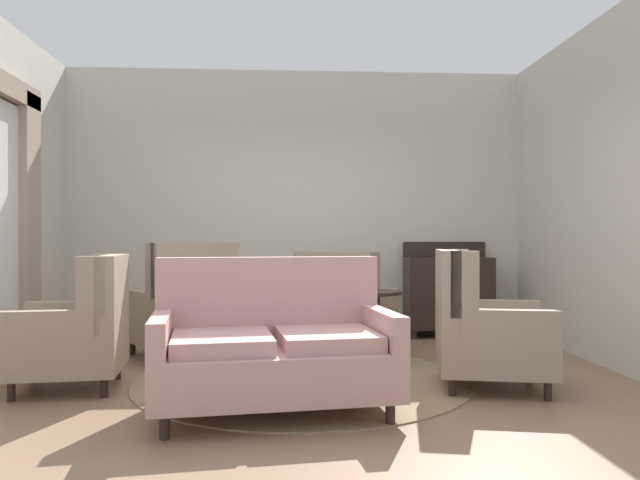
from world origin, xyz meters
name	(u,v)px	position (x,y,z in m)	size (l,w,h in m)	color
ground	(303,389)	(0.00, 0.00, 0.00)	(7.61, 7.61, 0.00)	#896B51
wall_back	(297,203)	(0.00, 2.62, 1.57)	(5.60, 0.08, 3.13)	beige
wall_right	(598,192)	(2.72, 0.79, 1.57)	(0.08, 3.67, 3.13)	beige
baseboard_back	(297,329)	(0.00, 2.56, 0.06)	(5.44, 0.03, 0.12)	black
area_rug	(302,379)	(0.00, 0.30, 0.01)	(2.67, 2.67, 0.01)	#847051
coffee_table	(276,328)	(-0.21, 0.29, 0.42)	(0.98, 0.98, 0.50)	black
porcelain_vase	(282,301)	(-0.16, 0.29, 0.64)	(0.18, 0.18, 0.31)	brown
settee	(274,349)	(-0.21, -0.58, 0.41)	(1.63, 1.03, 1.01)	tan
armchair_far_left	(481,330)	(1.36, -0.03, 0.44)	(0.95, 0.91, 1.05)	gray
armchair_near_window	(344,309)	(0.45, 1.45, 0.43)	(1.11, 1.11, 1.01)	gray
armchair_foreground_right	(184,310)	(-1.11, 1.28, 0.45)	(1.17, 1.17, 1.10)	gray
armchair_back_corner	(79,331)	(-1.70, 0.12, 0.44)	(0.86, 0.81, 1.01)	gray
side_table	(376,321)	(0.68, 0.84, 0.40)	(0.46, 0.46, 0.66)	black
sideboard	(448,292)	(1.76, 2.32, 0.52)	(0.99, 0.40, 1.10)	black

